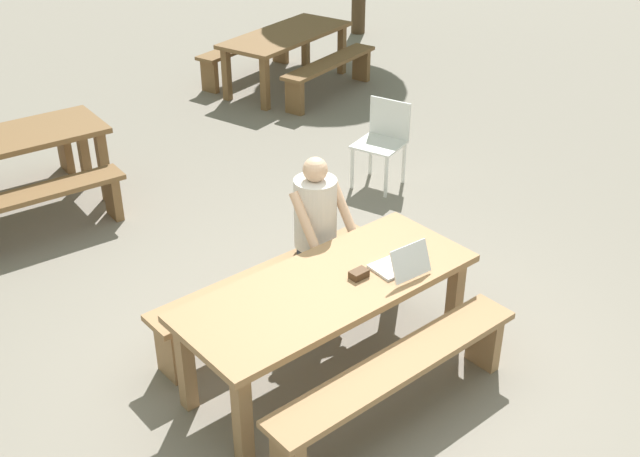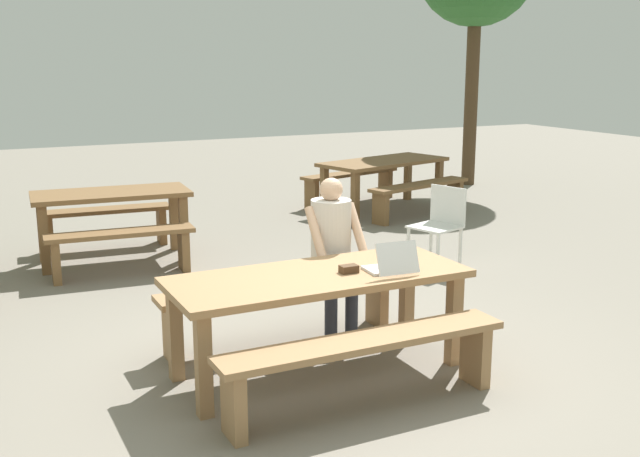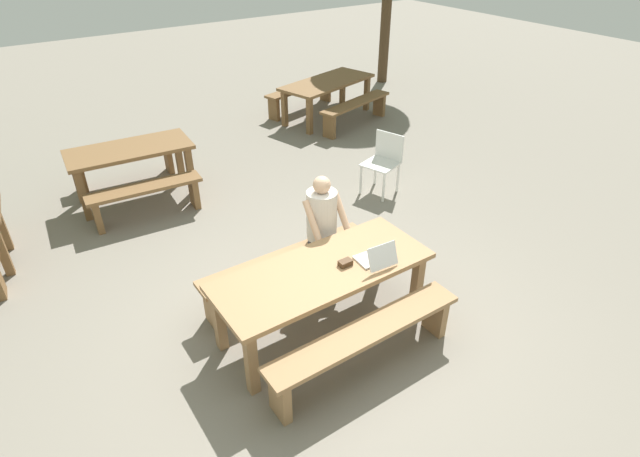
{
  "view_description": "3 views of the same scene",
  "coord_description": "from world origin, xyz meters",
  "views": [
    {
      "loc": [
        -2.75,
        -3.16,
        3.52
      ],
      "look_at": [
        0.14,
        0.25,
        0.96
      ],
      "focal_mm": 43.6,
      "sensor_mm": 36.0,
      "label": 1
    },
    {
      "loc": [
        -2.2,
        -4.47,
        2.16
      ],
      "look_at": [
        0.14,
        0.25,
        0.96
      ],
      "focal_mm": 42.74,
      "sensor_mm": 36.0,
      "label": 2
    },
    {
      "loc": [
        -2.11,
        -3.04,
        3.49
      ],
      "look_at": [
        0.14,
        0.25,
        0.96
      ],
      "focal_mm": 28.55,
      "sensor_mm": 36.0,
      "label": 3
    }
  ],
  "objects": [
    {
      "name": "ground_plane",
      "position": [
        0.0,
        0.0,
        0.0
      ],
      "size": [
        30.0,
        30.0,
        0.0
      ],
      "primitive_type": "plane",
      "color": "gray"
    },
    {
      "name": "picnic_table_front",
      "position": [
        0.0,
        0.0,
        0.62
      ],
      "size": [
        2.05,
        0.82,
        0.71
      ],
      "color": "#9E754C",
      "rests_on": "ground"
    },
    {
      "name": "bench_near",
      "position": [
        0.0,
        -0.65,
        0.36
      ],
      "size": [
        1.92,
        0.3,
        0.47
      ],
      "color": "#9E754C",
      "rests_on": "ground"
    },
    {
      "name": "bench_far",
      "position": [
        0.0,
        0.65,
        0.36
      ],
      "size": [
        1.92,
        0.3,
        0.47
      ],
      "color": "#9E754C",
      "rests_on": "ground"
    },
    {
      "name": "laptop",
      "position": [
        0.46,
        -0.2,
        0.77
      ],
      "size": [
        0.32,
        0.33,
        0.23
      ],
      "rotation": [
        0.0,
        0.0,
        3.07
      ],
      "color": "white",
      "rests_on": "picnic_table_front"
    },
    {
      "name": "small_pouch",
      "position": [
        0.2,
        -0.07,
        0.74
      ],
      "size": [
        0.12,
        0.08,
        0.05
      ],
      "color": "#4C331E",
      "rests_on": "picnic_table_front"
    },
    {
      "name": "person_seated",
      "position": [
        0.43,
        0.61,
        0.74
      ],
      "size": [
        0.43,
        0.42,
        1.25
      ],
      "color": "#333847",
      "rests_on": "ground"
    },
    {
      "name": "plastic_chair",
      "position": [
        2.32,
        1.86,
        0.47
      ],
      "size": [
        0.55,
        0.55,
        0.84
      ],
      "rotation": [
        0.0,
        0.0,
        5.02
      ],
      "color": "white",
      "rests_on": "ground"
    },
    {
      "name": "picnic_table_mid",
      "position": [
        -0.66,
        3.63,
        0.63
      ],
      "size": [
        1.67,
        0.86,
        0.76
      ],
      "rotation": [
        0.0,
        0.0,
        -0.08
      ],
      "color": "brown",
      "rests_on": "ground"
    },
    {
      "name": "bench_mid_south",
      "position": [
        -0.71,
        3.0,
        0.34
      ],
      "size": [
        1.47,
        0.41,
        0.47
      ],
      "rotation": [
        0.0,
        0.0,
        -0.08
      ],
      "color": "brown",
      "rests_on": "ground"
    },
    {
      "name": "bench_mid_north",
      "position": [
        -0.61,
        4.25,
        0.34
      ],
      "size": [
        1.47,
        0.41,
        0.47
      ],
      "rotation": [
        0.0,
        0.0,
        -0.08
      ],
      "color": "brown",
      "rests_on": "ground"
    },
    {
      "name": "picnic_table_rear",
      "position": [
        3.4,
        4.78,
        0.62
      ],
      "size": [
        2.06,
        1.28,
        0.72
      ],
      "rotation": [
        0.0,
        0.0,
        0.26
      ],
      "color": "brown",
      "rests_on": "ground"
    },
    {
      "name": "bench_rear_south",
      "position": [
        3.58,
        4.11,
        0.35
      ],
      "size": [
        1.74,
        0.73,
        0.47
      ],
      "rotation": [
        0.0,
        0.0,
        0.26
      ],
      "color": "brown",
      "rests_on": "ground"
    },
    {
      "name": "bench_rear_north",
      "position": [
        3.22,
        5.45,
        0.35
      ],
      "size": [
        1.74,
        0.73,
        0.47
      ],
      "rotation": [
        0.0,
        0.0,
        0.26
      ],
      "color": "brown",
      "rests_on": "ground"
    }
  ]
}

